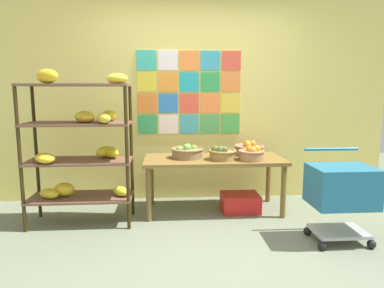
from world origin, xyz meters
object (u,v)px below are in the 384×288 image
at_px(fruit_basket_right, 252,154).
at_px(fruit_basket_centre, 222,153).
at_px(banana_shelf_unit, 82,140).
at_px(display_table, 214,164).
at_px(fruit_basket_back_left, 187,152).
at_px(shopping_cart, 341,189).
at_px(fruit_basket_left, 249,149).
at_px(produce_crate_under_table, 240,203).

distance_m(fruit_basket_right, fruit_basket_centre, 0.33).
xyz_separation_m(banana_shelf_unit, display_table, (1.43, 0.28, -0.34)).
bearing_deg(fruit_basket_back_left, shopping_cart, -34.98).
distance_m(fruit_basket_left, shopping_cart, 1.28).
relative_size(fruit_basket_right, produce_crate_under_table, 0.68).
distance_m(fruit_basket_right, fruit_basket_back_left, 0.74).
height_order(banana_shelf_unit, display_table, banana_shelf_unit).
distance_m(fruit_basket_centre, fruit_basket_left, 0.47).
bearing_deg(shopping_cart, fruit_basket_back_left, 133.32).
relative_size(fruit_basket_centre, fruit_basket_left, 0.88).
height_order(display_table, fruit_basket_back_left, fruit_basket_back_left).
bearing_deg(shopping_cart, display_table, 127.16).
distance_m(banana_shelf_unit, fruit_basket_left, 1.94).
bearing_deg(display_table, fruit_basket_centre, -53.43).
bearing_deg(display_table, fruit_basket_right, -21.09).
xyz_separation_m(fruit_basket_left, shopping_cart, (0.61, -1.10, -0.20)).
xyz_separation_m(display_table, fruit_basket_centre, (0.08, -0.10, 0.14)).
bearing_deg(display_table, produce_crate_under_table, -8.45).
bearing_deg(produce_crate_under_table, shopping_cart, -49.57).
relative_size(fruit_basket_centre, shopping_cart, 0.37).
height_order(fruit_basket_back_left, produce_crate_under_table, fruit_basket_back_left).
xyz_separation_m(fruit_basket_centre, fruit_basket_left, (0.38, 0.28, 0.00)).
xyz_separation_m(fruit_basket_back_left, fruit_basket_centre, (0.39, -0.13, 0.00)).
relative_size(fruit_basket_right, shopping_cart, 0.34).
height_order(fruit_basket_left, shopping_cart, shopping_cart).
height_order(banana_shelf_unit, produce_crate_under_table, banana_shelf_unit).
height_order(fruit_basket_right, fruit_basket_back_left, fruit_basket_right).
distance_m(banana_shelf_unit, display_table, 1.49).
bearing_deg(fruit_basket_right, produce_crate_under_table, 130.57).
bearing_deg(fruit_basket_left, display_table, -159.00).
bearing_deg(fruit_basket_centre, fruit_basket_back_left, 160.72).
height_order(banana_shelf_unit, fruit_basket_right, banana_shelf_unit).
distance_m(fruit_basket_left, produce_crate_under_table, 0.66).
xyz_separation_m(display_table, shopping_cart, (1.06, -0.93, -0.06)).
xyz_separation_m(banana_shelf_unit, fruit_basket_right, (1.83, 0.12, -0.19)).
bearing_deg(fruit_basket_back_left, display_table, -5.74).
distance_m(fruit_basket_right, fruit_basket_left, 0.34).
height_order(produce_crate_under_table, shopping_cart, shopping_cart).
bearing_deg(produce_crate_under_table, fruit_basket_left, 56.86).
bearing_deg(shopping_cart, produce_crate_under_table, 118.73).
relative_size(banana_shelf_unit, fruit_basket_right, 5.47).
bearing_deg(fruit_basket_left, fruit_basket_right, -98.58).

